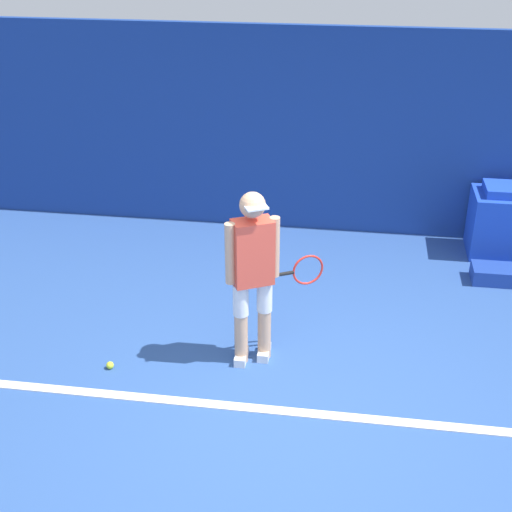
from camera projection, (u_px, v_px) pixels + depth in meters
name	position (u px, v px, depth m)	size (l,w,h in m)	color
ground_plane	(289.00, 415.00, 5.82)	(24.00, 24.00, 0.00)	#2D5193
back_wall	(324.00, 133.00, 8.48)	(24.00, 0.10, 2.48)	navy
court_baseline	(290.00, 412.00, 5.84)	(21.60, 0.10, 0.01)	white
tennis_player	(254.00, 271.00, 6.11)	(0.82, 0.49, 1.63)	tan
tennis_ball	(110.00, 365.00, 6.37)	(0.07, 0.07, 0.07)	#D1E533
covered_chair	(502.00, 222.00, 8.24)	(0.71, 0.60, 0.84)	blue
equipment_bag	(507.00, 275.00, 7.75)	(0.76, 0.32, 0.17)	#1E3D99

